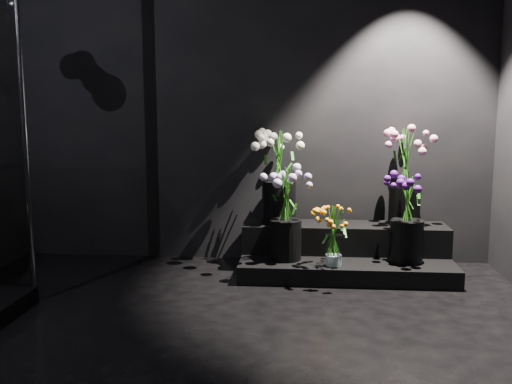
# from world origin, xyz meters

# --- Properties ---
(floor) EXTENTS (4.00, 4.00, 0.00)m
(floor) POSITION_xyz_m (0.00, 0.00, 0.00)
(floor) COLOR black
(floor) RESTS_ON ground
(wall_back) EXTENTS (4.00, 0.00, 4.00)m
(wall_back) POSITION_xyz_m (0.00, 2.00, 1.40)
(wall_back) COLOR black
(wall_back) RESTS_ON floor
(display_riser) EXTENTS (1.63, 0.73, 0.36)m
(display_riser) POSITION_xyz_m (0.78, 1.67, 0.15)
(display_riser) COLOR black
(display_riser) RESTS_ON floor
(bouquet_orange_bells) EXTENTS (0.30, 0.30, 0.47)m
(bouquet_orange_bells) POSITION_xyz_m (0.68, 1.34, 0.38)
(bouquet_orange_bells) COLOR white
(bouquet_orange_bells) RESTS_ON display_riser
(bouquet_lilac) EXTENTS (0.45, 0.45, 0.71)m
(bouquet_lilac) POSITION_xyz_m (0.32, 1.49, 0.54)
(bouquet_lilac) COLOR black
(bouquet_lilac) RESTS_ON display_riser
(bouquet_purple) EXTENTS (0.37, 0.37, 0.70)m
(bouquet_purple) POSITION_xyz_m (1.23, 1.51, 0.51)
(bouquet_purple) COLOR black
(bouquet_purple) RESTS_ON display_riser
(bouquet_cream_roses) EXTENTS (0.52, 0.52, 0.74)m
(bouquet_cream_roses) POSITION_xyz_m (0.25, 1.78, 0.79)
(bouquet_cream_roses) COLOR black
(bouquet_cream_roses) RESTS_ON display_riser
(bouquet_pink_roses) EXTENTS (0.36, 0.36, 0.75)m
(bouquet_pink_roses) POSITION_xyz_m (1.26, 1.80, 0.79)
(bouquet_pink_roses) COLOR black
(bouquet_pink_roses) RESTS_ON display_riser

